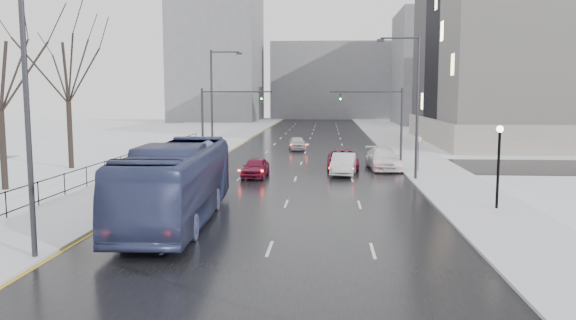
% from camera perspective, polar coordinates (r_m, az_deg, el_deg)
% --- Properties ---
extents(road, '(16.00, 150.00, 0.04)m').
position_cam_1_polar(road, '(59.56, 1.84, 0.96)').
color(road, black).
rests_on(road, ground).
extents(cross_road, '(130.00, 10.00, 0.04)m').
position_cam_1_polar(cross_road, '(47.65, 1.30, -0.50)').
color(cross_road, black).
rests_on(cross_road, ground).
extents(sidewalk_left, '(5.00, 150.00, 0.16)m').
position_cam_1_polar(sidewalk_left, '(60.85, -8.09, 1.08)').
color(sidewalk_left, silver).
rests_on(sidewalk_left, ground).
extents(sidewalk_right, '(5.00, 150.00, 0.16)m').
position_cam_1_polar(sidewalk_right, '(60.09, 11.90, 0.93)').
color(sidewalk_right, silver).
rests_on(sidewalk_right, ground).
extents(park_strip, '(14.00, 150.00, 0.12)m').
position_cam_1_polar(park_strip, '(63.52, -16.51, 1.09)').
color(park_strip, white).
rests_on(park_strip, ground).
extents(tree_park_d, '(8.75, 8.75, 12.50)m').
position_cam_1_polar(tree_park_d, '(39.24, -26.77, -2.84)').
color(tree_park_d, black).
rests_on(tree_park_d, ground).
extents(tree_park_e, '(9.45, 9.45, 13.50)m').
position_cam_1_polar(tree_park_e, '(48.17, -21.12, -0.90)').
color(tree_park_e, black).
rests_on(tree_park_e, ground).
extents(iron_fence, '(0.06, 70.00, 1.30)m').
position_cam_1_polar(iron_fence, '(33.33, -23.24, -2.67)').
color(iron_fence, black).
rests_on(iron_fence, sidewalk_left).
extents(streetlight_r_mid, '(2.95, 0.25, 10.00)m').
position_cam_1_polar(streetlight_r_mid, '(39.66, 12.70, 5.98)').
color(streetlight_r_mid, '#2D2D33').
rests_on(streetlight_r_mid, ground).
extents(streetlight_l_near, '(2.95, 0.25, 10.00)m').
position_cam_1_polar(streetlight_l_near, '(21.83, -24.47, 5.00)').
color(streetlight_l_near, '#2D2D33').
rests_on(streetlight_l_near, ground).
extents(streetlight_l_far, '(2.95, 0.25, 10.00)m').
position_cam_1_polar(streetlight_l_far, '(52.25, -7.51, 6.24)').
color(streetlight_l_far, '#2D2D33').
rests_on(streetlight_l_far, ground).
extents(lamppost_r_mid, '(0.36, 0.36, 4.28)m').
position_cam_1_polar(lamppost_r_mid, '(30.67, 20.63, 0.51)').
color(lamppost_r_mid, black).
rests_on(lamppost_r_mid, sidewalk_right).
extents(mast_signal_right, '(6.10, 0.33, 6.50)m').
position_cam_1_polar(mast_signal_right, '(47.53, 10.19, 4.32)').
color(mast_signal_right, '#2D2D33').
rests_on(mast_signal_right, ground).
extents(mast_signal_left, '(6.10, 0.33, 6.50)m').
position_cam_1_polar(mast_signal_left, '(48.20, -7.45, 4.40)').
color(mast_signal_left, '#2D2D33').
rests_on(mast_signal_left, ground).
extents(no_uturn_sign, '(0.60, 0.06, 2.70)m').
position_cam_1_polar(no_uturn_sign, '(43.93, 13.13, 1.70)').
color(no_uturn_sign, '#2D2D33').
rests_on(no_uturn_sign, sidewalk_right).
extents(bldg_far_right, '(24.00, 20.00, 22.00)m').
position_cam_1_polar(bldg_far_right, '(117.19, 16.90, 8.92)').
color(bldg_far_right, slate).
rests_on(bldg_far_right, ground).
extents(bldg_far_left, '(18.00, 22.00, 28.00)m').
position_cam_1_polar(bldg_far_left, '(126.79, -7.15, 10.33)').
color(bldg_far_left, slate).
rests_on(bldg_far_left, ground).
extents(bldg_far_center, '(30.00, 18.00, 18.00)m').
position_cam_1_polar(bldg_far_center, '(139.25, 4.76, 7.98)').
color(bldg_far_center, slate).
rests_on(bldg_far_center, ground).
extents(bus, '(3.73, 13.49, 3.72)m').
position_cam_1_polar(bus, '(26.88, -11.18, -2.26)').
color(bus, navy).
rests_on(bus, road).
extents(sedan_center_near, '(1.85, 4.21, 1.41)m').
position_cam_1_polar(sedan_center_near, '(40.52, -3.32, -0.77)').
color(sedan_center_near, maroon).
rests_on(sedan_center_near, road).
extents(sedan_right_near, '(2.17, 4.96, 1.58)m').
position_cam_1_polar(sedan_right_near, '(41.99, 5.67, -0.40)').
color(sedan_right_near, silver).
rests_on(sedan_right_near, road).
extents(sedan_right_cross, '(2.54, 5.41, 1.50)m').
position_cam_1_polar(sedan_right_cross, '(45.55, 5.58, 0.10)').
color(sedan_right_cross, maroon).
rests_on(sedan_right_cross, road).
extents(sedan_right_far, '(2.84, 5.95, 1.67)m').
position_cam_1_polar(sedan_right_far, '(45.35, 9.65, 0.12)').
color(sedan_right_far, white).
rests_on(sedan_right_far, road).
extents(sedan_center_far, '(2.24, 4.42, 1.44)m').
position_cam_1_polar(sedan_center_far, '(59.97, 0.94, 1.72)').
color(sedan_center_far, '#BBB9BE').
rests_on(sedan_center_far, road).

